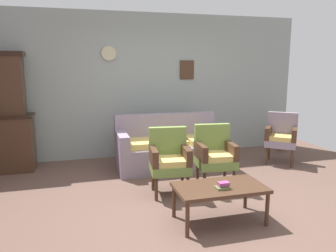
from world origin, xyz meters
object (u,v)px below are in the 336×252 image
armchair_near_cabinet (169,158)px  coffee_table (220,190)px  wingback_chair_by_fireplace (281,136)px  book_stack_on_table (223,186)px  floral_couch (170,149)px  armchair_near_couch_end (215,153)px  floor_vase_by_wall (283,136)px

armchair_near_cabinet → coffee_table: armchair_near_cabinet is taller
wingback_chair_by_fireplace → book_stack_on_table: 2.76m
book_stack_on_table → floral_couch: bearing=89.6°
armchair_near_cabinet → armchair_near_couch_end: 0.69m
armchair_near_couch_end → coffee_table: armchair_near_couch_end is taller
armchair_near_cabinet → wingback_chair_by_fireplace: (2.32, 0.85, 0.00)m
armchair_near_cabinet → floor_vase_by_wall: bearing=28.8°
floral_couch → wingback_chair_by_fireplace: size_ratio=2.01×
book_stack_on_table → floor_vase_by_wall: floor_vase_by_wall is taller
coffee_table → book_stack_on_table: bearing=-93.1°
armchair_near_couch_end → book_stack_on_table: armchair_near_couch_end is taller
book_stack_on_table → wingback_chair_by_fireplace: bearing=43.2°
wingback_chair_by_fireplace → coffee_table: wingback_chair_by_fireplace is taller
wingback_chair_by_fireplace → book_stack_on_table: size_ratio=5.99×
wingback_chair_by_fireplace → book_stack_on_table: wingback_chair_by_fireplace is taller
armchair_near_cabinet → wingback_chair_by_fireplace: same height
armchair_near_couch_end → book_stack_on_table: 1.16m
floral_couch → armchair_near_cabinet: size_ratio=2.01×
wingback_chair_by_fireplace → floor_vase_by_wall: 0.94m
coffee_table → floor_vase_by_wall: size_ratio=1.66×
armchair_near_couch_end → wingback_chair_by_fireplace: (1.63, 0.80, 0.00)m
armchair_near_couch_end → wingback_chair_by_fireplace: 1.82m
coffee_table → wingback_chair_by_fireplace: bearing=42.0°
armchair_near_cabinet → coffee_table: bearing=-71.9°
armchair_near_cabinet → coffee_table: (0.31, -0.96, -0.12)m
armchair_near_couch_end → floor_vase_by_wall: bearing=34.9°
floral_couch → armchair_near_cabinet: 1.19m
wingback_chair_by_fireplace → coffee_table: (-2.01, -1.81, -0.12)m
coffee_table → book_stack_on_table: (-0.00, -0.08, 0.08)m
floral_couch → coffee_table: size_ratio=1.81×
wingback_chair_by_fireplace → coffee_table: bearing=-138.0°
coffee_table → book_stack_on_table: book_stack_on_table is taller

